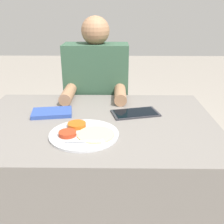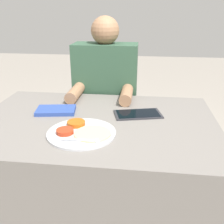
# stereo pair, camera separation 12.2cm
# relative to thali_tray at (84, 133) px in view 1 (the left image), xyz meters

# --- Properties ---
(dining_table) EXTENTS (1.18, 0.80, 0.74)m
(dining_table) POSITION_rel_thali_tray_xyz_m (0.03, 0.15, -0.38)
(dining_table) COLOR slate
(dining_table) RESTS_ON ground_plane
(thali_tray) EXTENTS (0.30, 0.30, 0.03)m
(thali_tray) POSITION_rel_thali_tray_xyz_m (0.00, 0.00, 0.00)
(thali_tray) COLOR #B7BABF
(thali_tray) RESTS_ON dining_table
(red_notebook) EXTENTS (0.22, 0.15, 0.02)m
(red_notebook) POSITION_rel_thali_tray_xyz_m (-0.19, 0.23, -0.00)
(red_notebook) COLOR silver
(red_notebook) RESTS_ON dining_table
(tablet_device) EXTENTS (0.26, 0.18, 0.01)m
(tablet_device) POSITION_rel_thali_tray_xyz_m (0.24, 0.25, -0.00)
(tablet_device) COLOR #28282D
(tablet_device) RESTS_ON dining_table
(person_diner) EXTENTS (0.41, 0.44, 1.20)m
(person_diner) POSITION_rel_thali_tray_xyz_m (0.01, 0.67, -0.18)
(person_diner) COLOR black
(person_diner) RESTS_ON ground_plane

